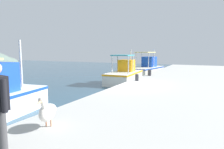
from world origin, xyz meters
TOP-DOWN VIEW (x-y plane):
  - quay_pier at (0.00, -5.00)m, footprint 36.00×10.00m
  - fishing_boat_second at (4.69, 1.84)m, footprint 4.66×2.28m
  - fishing_boat_third at (11.59, 1.90)m, footprint 5.68×3.03m
  - pelican at (-6.76, -0.95)m, footprint 0.96×0.56m
  - mooring_bollard_second at (1.25, -0.45)m, footprint 0.22×0.22m
  - mooring_bollard_third at (4.17, -0.45)m, footprint 0.27×0.27m

SIDE VIEW (x-z plane):
  - quay_pier at x=0.00m, z-range 0.00..0.80m
  - fishing_boat_third at x=11.59m, z-range -0.79..2.14m
  - fishing_boat_second at x=4.69m, z-range -0.73..2.08m
  - mooring_bollard_second at x=1.25m, z-range 0.80..1.22m
  - mooring_bollard_third at x=4.17m, z-range 0.80..1.26m
  - pelican at x=-6.76m, z-range 0.79..1.61m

